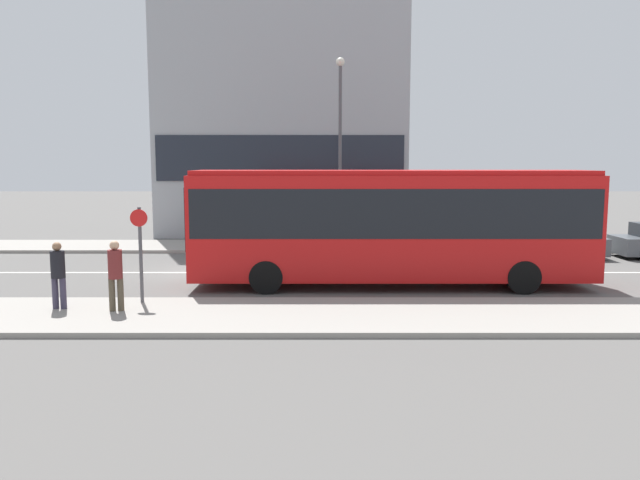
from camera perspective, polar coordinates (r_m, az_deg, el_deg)
The scene contains 11 objects.
ground_plane at distance 21.54m, azimuth -10.46°, elevation -2.95°, with size 120.00×120.00×0.00m, color #595654.
sidewalk_near at distance 15.55m, azimuth -14.65°, elevation -6.71°, with size 44.00×3.50×0.13m.
sidewalk_far at distance 27.63m, azimuth -8.13°, elevation -0.56°, with size 44.00×3.50×0.13m.
lane_centerline at distance 21.54m, azimuth -10.46°, elevation -2.94°, with size 41.80×0.16×0.01m.
apartment_block_left_tower at distance 32.91m, azimuth -3.47°, elevation 13.04°, with size 12.49×4.72×14.27m.
city_bus at distance 18.76m, azimuth 6.48°, elevation 1.81°, with size 11.85×2.55×3.49m.
parked_car_0 at distance 26.01m, azimuth 19.86°, elevation -0.12°, with size 4.32×1.88×1.35m.
pedestrian_near_stop at distance 16.60m, azimuth -22.83°, elevation -2.64°, with size 0.35×0.34×1.66m.
pedestrian_down_pavement at distance 15.85m, azimuth -18.20°, elevation -2.72°, with size 0.35×0.34×1.72m.
bus_stop_sign at distance 16.58m, azimuth -16.11°, elevation -0.59°, with size 0.44×0.12×2.46m.
street_lamp at distance 26.48m, azimuth 1.85°, elevation 9.59°, with size 0.36×0.36×7.89m.
Camera 1 is at (3.91, -20.85, 3.72)m, focal length 35.00 mm.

